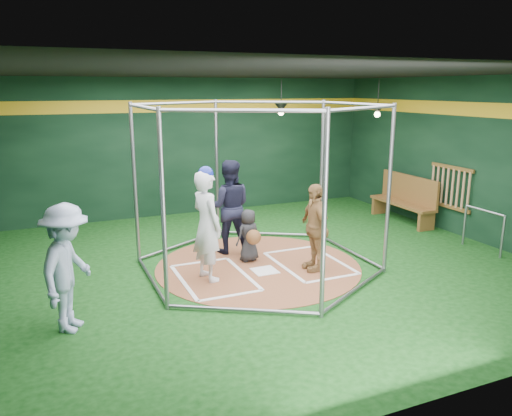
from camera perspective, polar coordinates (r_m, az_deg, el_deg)
name	(u,v)px	position (r m, az deg, el deg)	size (l,w,h in m)	color
room_shell	(258,174)	(8.92, 0.23, 3.96)	(10.10, 9.10, 3.53)	#0B340C
clay_disc	(258,266)	(9.37, 0.24, -6.65)	(3.80, 3.80, 0.01)	brown
home_plate	(265,271)	(9.11, 1.00, -7.18)	(0.43, 0.43, 0.01)	white
batter_box_left	(214,277)	(8.83, -4.82, -7.92)	(1.17, 1.77, 0.01)	white
batter_box_right	(309,263)	(9.56, 6.11, -6.25)	(1.17, 1.77, 0.01)	white
batting_cage	(258,188)	(8.96, 0.25, 2.35)	(4.05, 4.67, 3.00)	gray
bat_rack	(450,187)	(12.15, 21.30, 2.23)	(0.07, 1.25, 0.98)	brown
pendant_lamp_near	(281,108)	(12.99, 2.88, 11.34)	(0.34, 0.34, 0.90)	black
pendant_lamp_far	(378,109)	(12.56, 13.72, 10.91)	(0.34, 0.34, 0.90)	black
batter_figure	(207,224)	(8.51, -5.64, -1.87)	(0.61, 0.78, 1.98)	silver
visitor_leopard	(315,227)	(9.02, 6.72, -2.19)	(0.93, 0.39, 1.59)	tan
catcher_figure	(249,235)	(9.46, -0.79, -3.16)	(0.55, 0.60, 1.01)	black
umpire	(229,207)	(9.91, -3.11, 0.15)	(0.91, 0.71, 1.87)	black
bystander_blue	(67,268)	(7.21, -20.74, -6.45)	(1.15, 0.66, 1.78)	#9BADCE
dugout_bench	(405,198)	(12.87, 16.70, 1.09)	(0.46, 1.98, 1.16)	brown
steel_railing	(484,223)	(11.07, 24.56, -1.62)	(0.05, 1.01, 0.87)	gray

